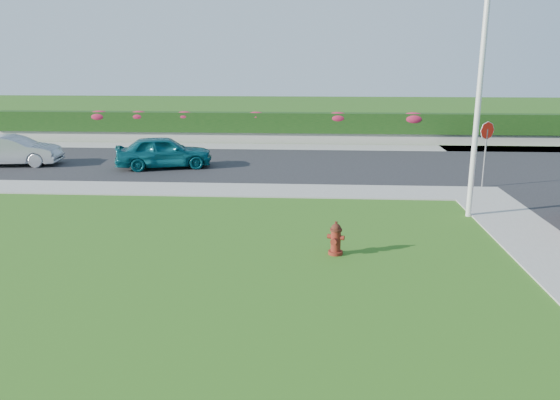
# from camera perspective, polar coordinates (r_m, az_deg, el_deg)

# --- Properties ---
(ground) EXTENTS (120.00, 120.00, 0.00)m
(ground) POSITION_cam_1_polar(r_m,az_deg,el_deg) (11.10, -3.08, -10.04)
(ground) COLOR black
(ground) RESTS_ON ground
(street_far) EXTENTS (26.00, 8.00, 0.04)m
(street_far) POSITION_cam_1_polar(r_m,az_deg,el_deg) (25.24, -10.76, 3.80)
(street_far) COLOR black
(street_far) RESTS_ON ground
(sidewalk_far) EXTENTS (24.00, 2.00, 0.04)m
(sidewalk_far) POSITION_cam_1_polar(r_m,az_deg,el_deg) (20.86, -16.76, 1.19)
(sidewalk_far) COLOR gray
(sidewalk_far) RESTS_ON ground
(curb_corner) EXTENTS (2.00, 2.00, 0.04)m
(curb_corner) POSITION_cam_1_polar(r_m,az_deg,el_deg) (20.41, 19.95, 0.64)
(curb_corner) COLOR gray
(curb_corner) RESTS_ON ground
(sidewalk_beyond) EXTENTS (34.00, 2.00, 0.04)m
(sidewalk_beyond) POSITION_cam_1_polar(r_m,az_deg,el_deg) (29.47, -0.77, 5.57)
(sidewalk_beyond) COLOR gray
(sidewalk_beyond) RESTS_ON ground
(retaining_wall) EXTENTS (34.00, 0.40, 0.60)m
(retaining_wall) POSITION_cam_1_polar(r_m,az_deg,el_deg) (30.91, -0.56, 6.52)
(retaining_wall) COLOR gray
(retaining_wall) RESTS_ON ground
(hedge) EXTENTS (32.00, 0.90, 1.10)m
(hedge) POSITION_cam_1_polar(r_m,az_deg,el_deg) (30.90, -0.55, 8.11)
(hedge) COLOR black
(hedge) RESTS_ON retaining_wall
(fire_hydrant) EXTENTS (0.43, 0.41, 0.83)m
(fire_hydrant) POSITION_cam_1_polar(r_m,az_deg,el_deg) (13.29, 5.84, -4.07)
(fire_hydrant) COLOR #4A0D0B
(fire_hydrant) RESTS_ON ground
(sedan_teal) EXTENTS (4.36, 2.73, 1.39)m
(sedan_teal) POSITION_cam_1_polar(r_m,az_deg,el_deg) (24.08, -12.05, 4.95)
(sedan_teal) COLOR #0C5561
(sedan_teal) RESTS_ON street_far
(sedan_silver) EXTENTS (4.13, 1.88, 1.31)m
(sedan_silver) POSITION_cam_1_polar(r_m,az_deg,el_deg) (26.81, -26.10, 4.66)
(sedan_silver) COLOR #989A9F
(sedan_silver) RESTS_ON street_far
(utility_pole) EXTENTS (0.16, 0.16, 6.32)m
(utility_pole) POSITION_cam_1_polar(r_m,az_deg,el_deg) (16.91, 19.95, 8.76)
(utility_pole) COLOR silver
(utility_pole) RESTS_ON ground
(stop_sign) EXTENTS (0.59, 0.34, 2.44)m
(stop_sign) POSITION_cam_1_polar(r_m,az_deg,el_deg) (21.16, 20.77, 5.98)
(stop_sign) COLOR slate
(stop_sign) RESTS_ON ground
(flower_clump_a) EXTENTS (1.30, 0.84, 0.65)m
(flower_clump_a) POSITION_cam_1_polar(r_m,az_deg,el_deg) (33.03, -18.34, 8.31)
(flower_clump_a) COLOR #B01E4D
(flower_clump_a) RESTS_ON hedge
(flower_clump_b) EXTENTS (1.21, 0.78, 0.60)m
(flower_clump_b) POSITION_cam_1_polar(r_m,az_deg,el_deg) (32.25, -14.52, 8.48)
(flower_clump_b) COLOR #B01E4D
(flower_clump_b) RESTS_ON hedge
(flower_clump_c) EXTENTS (1.15, 0.74, 0.57)m
(flower_clump_c) POSITION_cam_1_polar(r_m,az_deg,el_deg) (31.54, -9.93, 8.61)
(flower_clump_c) COLOR #B01E4D
(flower_clump_c) RESTS_ON hedge
(flower_clump_d) EXTENTS (1.11, 0.71, 0.55)m
(flower_clump_d) POSITION_cam_1_polar(r_m,az_deg,el_deg) (30.86, -2.51, 8.70)
(flower_clump_d) COLOR #B01E4D
(flower_clump_d) RESTS_ON hedge
(flower_clump_e) EXTENTS (1.28, 0.82, 0.64)m
(flower_clump_e) POSITION_cam_1_polar(r_m,az_deg,el_deg) (30.71, 6.06, 8.54)
(flower_clump_e) COLOR #B01E4D
(flower_clump_e) RESTS_ON hedge
(flower_clump_f) EXTENTS (1.39, 0.90, 0.70)m
(flower_clump_f) POSITION_cam_1_polar(r_m,az_deg,el_deg) (31.16, 13.72, 8.26)
(flower_clump_f) COLOR #B01E4D
(flower_clump_f) RESTS_ON hedge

